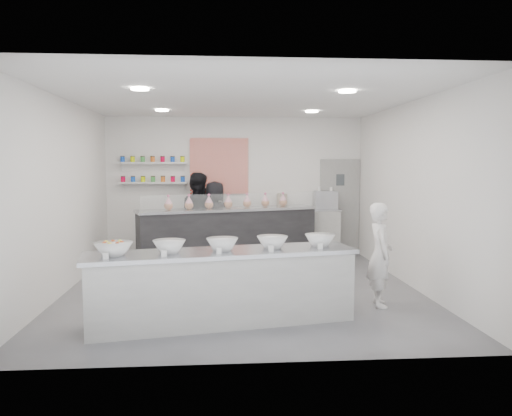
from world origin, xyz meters
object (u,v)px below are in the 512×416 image
(espresso_ledge, at_px, (307,233))
(staff_right, at_px, (215,220))
(staff_left, at_px, (197,216))
(woman_prep, at_px, (380,255))
(prep_counter, at_px, (222,287))
(back_bar, at_px, (228,236))
(espresso_machine, at_px, (325,200))

(espresso_ledge, xyz_separation_m, staff_right, (-1.99, -0.18, 0.31))
(staff_left, bearing_deg, woman_prep, 136.69)
(prep_counter, distance_m, woman_prep, 2.30)
(back_bar, xyz_separation_m, staff_right, (-0.27, 0.53, 0.26))
(woman_prep, relative_size, staff_left, 0.80)
(espresso_ledge, xyz_separation_m, woman_prep, (0.33, -3.87, 0.21))
(staff_right, bearing_deg, prep_counter, 105.38)
(staff_right, bearing_deg, back_bar, 130.85)
(back_bar, xyz_separation_m, espresso_ledge, (1.72, 0.71, -0.05))
(prep_counter, xyz_separation_m, back_bar, (0.15, 3.76, 0.10))
(espresso_machine, bearing_deg, staff_right, -175.67)
(prep_counter, height_order, back_bar, back_bar)
(prep_counter, bearing_deg, staff_left, 86.00)
(espresso_ledge, relative_size, espresso_machine, 2.82)
(espresso_machine, bearing_deg, back_bar, -161.42)
(staff_right, bearing_deg, woman_prep, 136.02)
(prep_counter, distance_m, staff_right, 4.31)
(back_bar, distance_m, staff_left, 0.91)
(espresso_ledge, height_order, woman_prep, woman_prep)
(back_bar, bearing_deg, woman_prep, -74.64)
(woman_prep, distance_m, staff_left, 4.58)
(staff_left, relative_size, staff_right, 1.11)
(back_bar, relative_size, staff_left, 1.99)
(back_bar, bearing_deg, espresso_ledge, 4.65)
(espresso_ledge, relative_size, staff_left, 0.76)
(woman_prep, bearing_deg, back_bar, 38.21)
(back_bar, bearing_deg, prep_counter, -109.98)
(prep_counter, xyz_separation_m, woman_prep, (2.21, 0.60, 0.27))
(back_bar, relative_size, staff_right, 2.20)
(staff_left, bearing_deg, prep_counter, 107.08)
(espresso_machine, distance_m, staff_right, 2.41)
(espresso_ledge, bearing_deg, prep_counter, -112.77)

